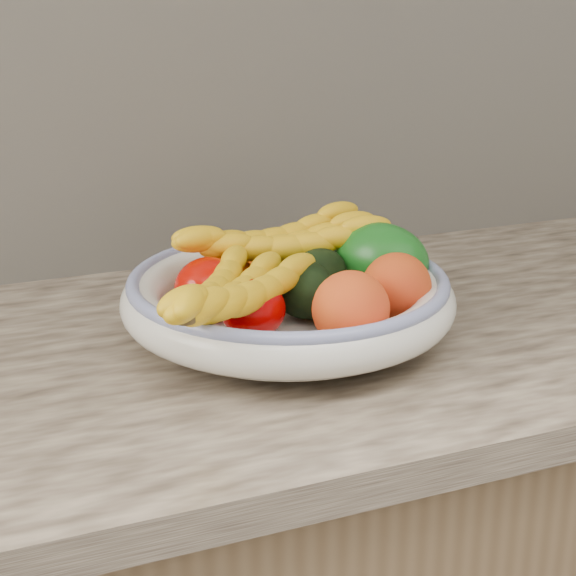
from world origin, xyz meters
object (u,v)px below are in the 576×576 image
Objects in this scene: green_mango at (380,259)px; banana_bunch_back at (278,247)px; fruit_bowl at (288,297)px; banana_bunch_front at (229,300)px.

green_mango is 0.45× the size of banana_bunch_back.
fruit_bowl is 0.08m from banana_bunch_back.
fruit_bowl is 3.06× the size of green_mango.
banana_bunch_front is at bearing -130.47° from banana_bunch_back.
fruit_bowl is 0.13m from green_mango.
fruit_bowl is 0.12m from banana_bunch_front.
green_mango is at bearing 6.57° from fruit_bowl.
banana_bunch_front is (-0.09, -0.07, 0.03)m from fruit_bowl.
banana_bunch_back is (-0.11, 0.06, 0.01)m from green_mango.
banana_bunch_back is 1.02× the size of banana_bunch_front.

